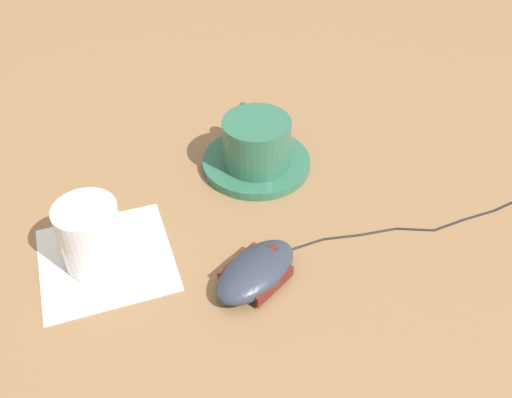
% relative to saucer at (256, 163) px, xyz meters
% --- Properties ---
extents(ground_plane, '(3.00, 3.00, 0.00)m').
position_rel_saucer_xyz_m(ground_plane, '(-0.09, -0.06, -0.01)').
color(ground_plane, olive).
extents(saucer, '(0.15, 0.15, 0.01)m').
position_rel_saucer_xyz_m(saucer, '(0.00, 0.00, 0.00)').
color(saucer, '#2D664C').
rests_on(saucer, ground).
extents(coffee_cup, '(0.09, 0.12, 0.06)m').
position_rel_saucer_xyz_m(coffee_cup, '(-0.00, -0.00, 0.04)').
color(coffee_cup, '#2D664C').
rests_on(coffee_cup, saucer).
extents(computer_mouse, '(0.12, 0.12, 0.03)m').
position_rel_saucer_xyz_m(computer_mouse, '(-0.02, -0.20, 0.01)').
color(computer_mouse, '#2D3342').
rests_on(computer_mouse, ground).
extents(mouse_cable, '(0.35, 0.09, 0.00)m').
position_rel_saucer_xyz_m(mouse_cable, '(0.20, -0.13, -0.00)').
color(mouse_cable, black).
rests_on(mouse_cable, ground).
extents(napkin_under_glass, '(0.18, 0.18, 0.00)m').
position_rel_saucer_xyz_m(napkin_under_glass, '(-0.19, -0.16, -0.00)').
color(napkin_under_glass, silver).
rests_on(napkin_under_glass, ground).
extents(drinking_glass, '(0.07, 0.07, 0.08)m').
position_rel_saucer_xyz_m(drinking_glass, '(-0.20, -0.16, 0.04)').
color(drinking_glass, silver).
rests_on(drinking_glass, napkin_under_glass).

